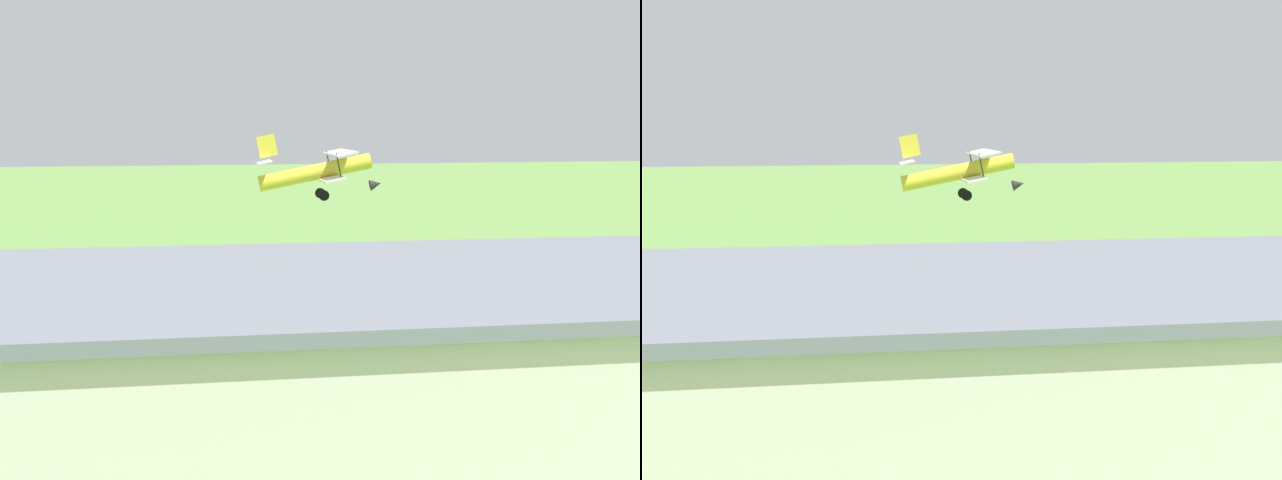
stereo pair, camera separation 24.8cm
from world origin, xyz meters
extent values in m
plane|color=#608C42|center=(0.00, 0.00, 0.00)|extent=(400.00, 400.00, 0.00)
cube|color=beige|center=(-3.70, 31.29, 3.22)|extent=(37.44, 15.68, 6.44)
cube|color=slate|center=(-3.70, 31.29, 6.61)|extent=(38.07, 16.31, 0.35)
cube|color=#384251|center=(-4.04, 24.29, 2.64)|extent=(10.00, 0.65, 5.28)
cylinder|color=yellow|center=(-7.69, 1.38, 8.16)|extent=(7.05, 1.66, 2.33)
cone|color=black|center=(-11.41, 1.76, 7.40)|extent=(0.88, 0.75, 0.80)
cube|color=silver|center=(-8.47, 1.46, 7.85)|extent=(1.93, 7.20, 0.36)
cube|color=silver|center=(-9.20, 1.53, 9.33)|extent=(1.93, 7.20, 0.36)
cube|color=yellow|center=(-4.80, 1.09, 9.75)|extent=(1.34, 0.23, 1.49)
cube|color=silver|center=(-4.60, 1.07, 8.79)|extent=(1.15, 2.68, 0.26)
cylinder|color=black|center=(-8.03, 2.37, 6.81)|extent=(0.65, 0.20, 0.64)
cylinder|color=black|center=(-8.22, 0.48, 6.81)|extent=(0.65, 0.20, 0.64)
cylinder|color=#332D28|center=(-8.61, 3.76, 8.59)|extent=(0.40, 0.12, 1.58)
cylinder|color=#332D28|center=(-9.06, -0.77, 8.59)|extent=(0.40, 0.12, 1.58)
cylinder|color=#72338C|center=(-18.52, 12.69, 0.41)|extent=(0.36, 0.36, 0.82)
cylinder|color=orange|center=(-18.52, 12.69, 1.10)|extent=(0.43, 0.43, 0.58)
sphere|color=brown|center=(-18.52, 12.69, 1.50)|extent=(0.22, 0.22, 0.22)
cylinder|color=#33723F|center=(-20.32, 12.80, 0.41)|extent=(0.44, 0.44, 0.82)
cylinder|color=navy|center=(-20.32, 12.80, 1.11)|extent=(0.53, 0.53, 0.58)
sphere|color=#D8AD84|center=(-20.32, 12.80, 1.51)|extent=(0.22, 0.22, 0.22)
camera|label=1|loc=(4.43, 56.62, 11.03)|focal=52.25mm
camera|label=2|loc=(4.19, 56.67, 11.03)|focal=52.25mm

